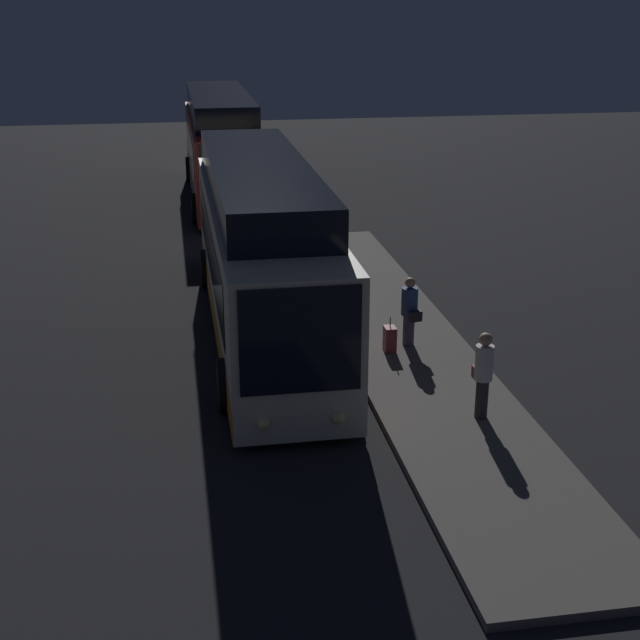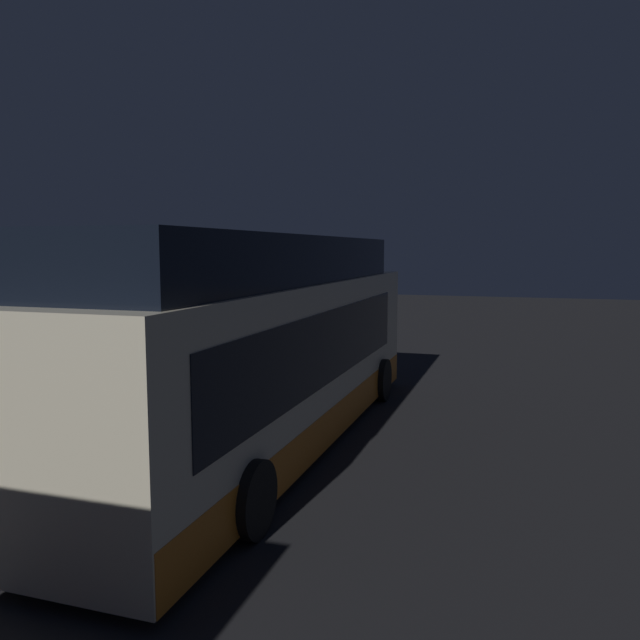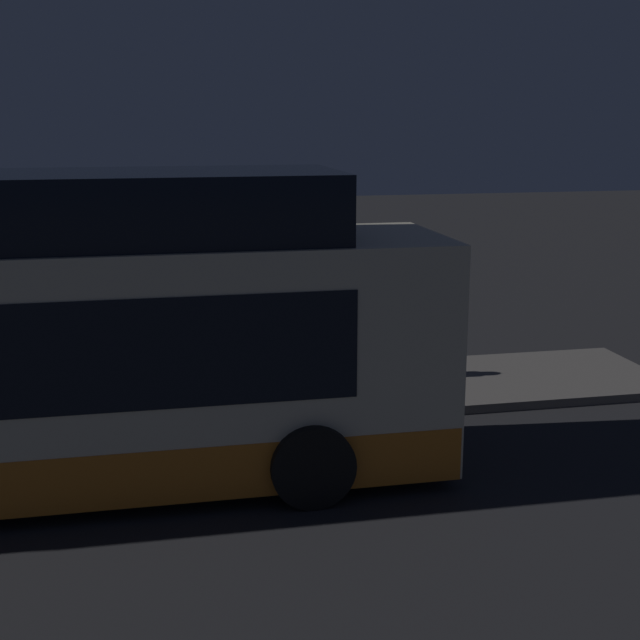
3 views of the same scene
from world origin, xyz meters
name	(u,v)px [view 2 (image 2 of 3)]	position (x,y,z in m)	size (l,w,h in m)	color
ground	(298,425)	(0.00, 0.00, 0.00)	(80.00, 80.00, 0.00)	#232326
platform	(177,410)	(0.00, 3.05, 0.08)	(20.00, 2.90, 0.15)	#605B56
bus_lead	(273,353)	(-1.55, -0.05, 1.87)	(12.54, 2.74, 4.11)	beige
passenger_boarding	(182,368)	(0.38, 3.11, 1.02)	(0.62, 0.46, 1.62)	#4C476B
passenger_waiting	(236,341)	(4.24, 3.51, 1.10)	(0.54, 0.37, 1.73)	#2D2D33
suitcase	(207,390)	(0.67, 2.59, 0.45)	(0.34, 0.25, 0.82)	maroon
sign_post	(152,362)	(-2.70, 1.90, 1.77)	(0.10, 0.79, 2.52)	#4C4C51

